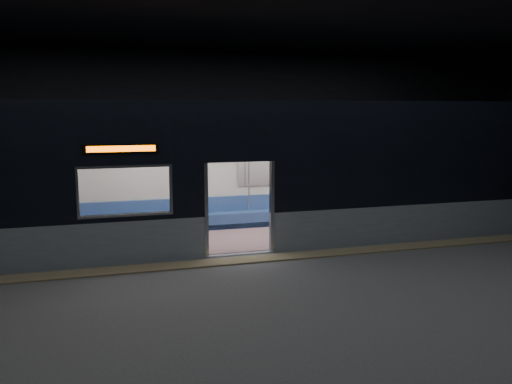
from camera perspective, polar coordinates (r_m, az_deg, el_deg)
name	(u,v)px	position (r m, az deg, el deg)	size (l,w,h in m)	color
station_floor	(253,268)	(11.02, -0.30, -8.03)	(24.00, 14.00, 0.01)	#47494C
station_envelope	(253,83)	(10.55, -0.32, 11.40)	(24.00, 14.00, 5.00)	black
tactile_strip	(246,260)	(11.52, -1.08, -7.17)	(22.80, 0.50, 0.03)	#8C7F59
metro_car	(223,164)	(13.07, -3.46, 2.92)	(18.00, 3.04, 3.35)	#8C9AA7
passenger	(367,193)	(15.71, 11.59, -0.06)	(0.41, 0.71, 1.39)	black
handbag	(371,198)	(15.54, 12.05, -0.62)	(0.31, 0.26, 0.15)	black
transit_map	(256,173)	(14.68, -0.05, 2.03)	(0.92, 0.03, 0.60)	white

